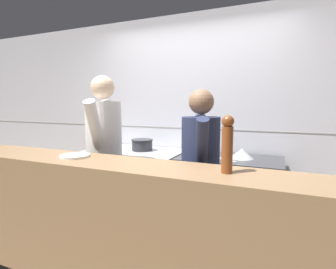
% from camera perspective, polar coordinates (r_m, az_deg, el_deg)
% --- Properties ---
extents(wall_back_tiled, '(8.00, 0.06, 2.60)m').
position_cam_1_polar(wall_back_tiled, '(3.44, 5.16, 3.85)').
color(wall_back_tiled, silver).
rests_on(wall_back_tiled, ground_plane).
extents(oven_range, '(1.22, 0.71, 0.88)m').
position_cam_1_polar(oven_range, '(3.48, -7.00, -10.54)').
color(oven_range, '#38383D').
rests_on(oven_range, ground_plane).
extents(prep_counter, '(1.11, 0.65, 0.88)m').
position_cam_1_polar(prep_counter, '(3.08, 13.07, -13.04)').
color(prep_counter, '#38383D').
rests_on(prep_counter, ground_plane).
extents(pass_counter, '(3.06, 0.45, 1.05)m').
position_cam_1_polar(pass_counter, '(2.15, -11.22, -19.70)').
color(pass_counter, '#93704C').
rests_on(pass_counter, ground_plane).
extents(stock_pot, '(0.28, 0.28, 0.14)m').
position_cam_1_polar(stock_pot, '(3.34, -5.65, -2.16)').
color(stock_pot, '#2D2D33').
rests_on(stock_pot, oven_range).
extents(mixing_bowl_steel, '(0.25, 0.25, 0.11)m').
position_cam_1_polar(mixing_bowl_steel, '(2.96, 15.76, -3.99)').
color(mixing_bowl_steel, '#B7BABF').
rests_on(mixing_bowl_steel, prep_counter).
extents(chefs_knife, '(0.34, 0.23, 0.02)m').
position_cam_1_polar(chefs_knife, '(2.90, 11.25, -5.01)').
color(chefs_knife, '#B7BABF').
rests_on(chefs_knife, prep_counter).
extents(plated_dish_main, '(0.24, 0.24, 0.02)m').
position_cam_1_polar(plated_dish_main, '(2.24, -19.65, -4.42)').
color(plated_dish_main, white).
rests_on(plated_dish_main, pass_counter).
extents(pepper_mill, '(0.08, 0.08, 0.36)m').
position_cam_1_polar(pepper_mill, '(1.64, 12.79, -1.84)').
color(pepper_mill, brown).
rests_on(pepper_mill, pass_counter).
extents(chef_head_cook, '(0.44, 0.76, 1.75)m').
position_cam_1_polar(chef_head_cook, '(2.73, -13.67, -4.02)').
color(chef_head_cook, black).
rests_on(chef_head_cook, ground_plane).
extents(chef_sous, '(0.41, 0.69, 1.60)m').
position_cam_1_polar(chef_sous, '(2.29, 7.02, -8.16)').
color(chef_sous, black).
rests_on(chef_sous, ground_plane).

